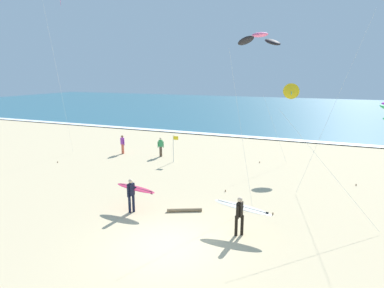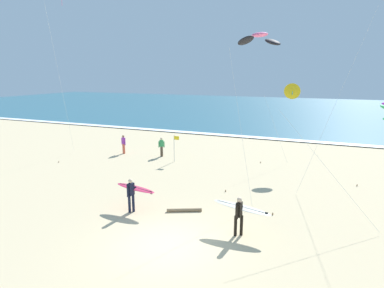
{
  "view_description": "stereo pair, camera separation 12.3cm",
  "coord_description": "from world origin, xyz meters",
  "px_view_note": "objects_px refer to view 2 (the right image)",
  "views": [
    {
      "loc": [
        5.2,
        -10.21,
        6.66
      ],
      "look_at": [
        -0.83,
        4.67,
        3.08
      ],
      "focal_mm": 29.64,
      "sensor_mm": 36.0,
      "label": 1
    },
    {
      "loc": [
        5.32,
        -10.16,
        6.66
      ],
      "look_at": [
        -0.83,
        4.67,
        3.08
      ],
      "focal_mm": 29.64,
      "sensor_mm": 36.0,
      "label": 2
    }
  ],
  "objects_px": {
    "surfer_trailing": "(133,191)",
    "kite_arc_rose_near": "(259,40)",
    "bystander_green_top": "(162,147)",
    "lifeguard_flag": "(175,146)",
    "bystander_purple_top": "(124,144)",
    "kite_delta_golden_high": "(292,91)",
    "driftwood_log": "(184,210)",
    "surfer_lead": "(240,210)"
  },
  "relations": [
    {
      "from": "surfer_trailing",
      "to": "kite_arc_rose_near",
      "type": "relative_size",
      "value": 0.27
    },
    {
      "from": "bystander_green_top",
      "to": "lifeguard_flag",
      "type": "relative_size",
      "value": 0.76
    },
    {
      "from": "bystander_purple_top",
      "to": "bystander_green_top",
      "type": "bearing_deg",
      "value": 6.2
    },
    {
      "from": "kite_arc_rose_near",
      "to": "kite_delta_golden_high",
      "type": "bearing_deg",
      "value": 85.08
    },
    {
      "from": "bystander_purple_top",
      "to": "lifeguard_flag",
      "type": "bearing_deg",
      "value": -7.87
    },
    {
      "from": "kite_arc_rose_near",
      "to": "bystander_green_top",
      "type": "distance_m",
      "value": 13.77
    },
    {
      "from": "surfer_trailing",
      "to": "kite_delta_golden_high",
      "type": "relative_size",
      "value": 0.38
    },
    {
      "from": "surfer_trailing",
      "to": "bystander_green_top",
      "type": "xyz_separation_m",
      "value": [
        -3.66,
        9.88,
        -0.23
      ]
    },
    {
      "from": "kite_delta_golden_high",
      "to": "bystander_green_top",
      "type": "bearing_deg",
      "value": -171.01
    },
    {
      "from": "bystander_purple_top",
      "to": "lifeguard_flag",
      "type": "xyz_separation_m",
      "value": [
        5.15,
        -0.71,
        0.45
      ]
    },
    {
      "from": "kite_delta_golden_high",
      "to": "bystander_purple_top",
      "type": "distance_m",
      "value": 14.14
    },
    {
      "from": "bystander_purple_top",
      "to": "kite_arc_rose_near",
      "type": "bearing_deg",
      "value": -29.21
    },
    {
      "from": "lifeguard_flag",
      "to": "driftwood_log",
      "type": "xyz_separation_m",
      "value": [
        4.31,
        -7.95,
        -1.19
      ]
    },
    {
      "from": "kite_arc_rose_near",
      "to": "surfer_lead",
      "type": "bearing_deg",
      "value": -88.77
    },
    {
      "from": "kite_delta_golden_high",
      "to": "lifeguard_flag",
      "type": "relative_size",
      "value": 2.86
    },
    {
      "from": "surfer_lead",
      "to": "driftwood_log",
      "type": "height_order",
      "value": "surfer_lead"
    },
    {
      "from": "surfer_trailing",
      "to": "bystander_green_top",
      "type": "bearing_deg",
      "value": 110.35
    },
    {
      "from": "surfer_lead",
      "to": "lifeguard_flag",
      "type": "height_order",
      "value": "lifeguard_flag"
    },
    {
      "from": "surfer_trailing",
      "to": "lifeguard_flag",
      "type": "bearing_deg",
      "value": 102.49
    },
    {
      "from": "surfer_trailing",
      "to": "kite_arc_rose_near",
      "type": "bearing_deg",
      "value": 25.3
    },
    {
      "from": "surfer_trailing",
      "to": "driftwood_log",
      "type": "height_order",
      "value": "surfer_trailing"
    },
    {
      "from": "kite_delta_golden_high",
      "to": "bystander_green_top",
      "type": "distance_m",
      "value": 10.94
    },
    {
      "from": "surfer_lead",
      "to": "bystander_green_top",
      "type": "xyz_separation_m",
      "value": [
        -9.09,
        10.13,
        -0.24
      ]
    },
    {
      "from": "kite_delta_golden_high",
      "to": "bystander_green_top",
      "type": "relative_size",
      "value": 3.78
    },
    {
      "from": "lifeguard_flag",
      "to": "surfer_trailing",
      "type": "bearing_deg",
      "value": -77.51
    },
    {
      "from": "surfer_lead",
      "to": "kite_arc_rose_near",
      "type": "xyz_separation_m",
      "value": [
        -0.06,
        2.79,
        7.11
      ]
    },
    {
      "from": "kite_delta_golden_high",
      "to": "bystander_green_top",
      "type": "xyz_separation_m",
      "value": [
        -9.8,
        -1.55,
        -4.61
      ]
    },
    {
      "from": "surfer_trailing",
      "to": "bystander_green_top",
      "type": "height_order",
      "value": "surfer_trailing"
    },
    {
      "from": "lifeguard_flag",
      "to": "driftwood_log",
      "type": "relative_size",
      "value": 1.22
    },
    {
      "from": "driftwood_log",
      "to": "surfer_trailing",
      "type": "bearing_deg",
      "value": -160.34
    },
    {
      "from": "bystander_purple_top",
      "to": "driftwood_log",
      "type": "height_order",
      "value": "bystander_purple_top"
    },
    {
      "from": "surfer_trailing",
      "to": "bystander_purple_top",
      "type": "distance_m",
      "value": 11.86
    },
    {
      "from": "surfer_trailing",
      "to": "bystander_purple_top",
      "type": "relative_size",
      "value": 1.44
    },
    {
      "from": "bystander_green_top",
      "to": "lifeguard_flag",
      "type": "height_order",
      "value": "lifeguard_flag"
    },
    {
      "from": "kite_arc_rose_near",
      "to": "bystander_green_top",
      "type": "bearing_deg",
      "value": 140.9
    },
    {
      "from": "lifeguard_flag",
      "to": "kite_arc_rose_near",
      "type": "bearing_deg",
      "value": -40.54
    },
    {
      "from": "bystander_purple_top",
      "to": "lifeguard_flag",
      "type": "height_order",
      "value": "lifeguard_flag"
    },
    {
      "from": "kite_delta_golden_high",
      "to": "lifeguard_flag",
      "type": "xyz_separation_m",
      "value": [
        -8.08,
        -2.64,
        -4.15
      ]
    },
    {
      "from": "kite_arc_rose_near",
      "to": "bystander_green_top",
      "type": "height_order",
      "value": "kite_arc_rose_near"
    },
    {
      "from": "surfer_lead",
      "to": "kite_delta_golden_high",
      "type": "xyz_separation_m",
      "value": [
        0.71,
        11.68,
        4.37
      ]
    },
    {
      "from": "bystander_purple_top",
      "to": "bystander_green_top",
      "type": "height_order",
      "value": "same"
    },
    {
      "from": "kite_delta_golden_high",
      "to": "bystander_purple_top",
      "type": "bearing_deg",
      "value": -171.73
    }
  ]
}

